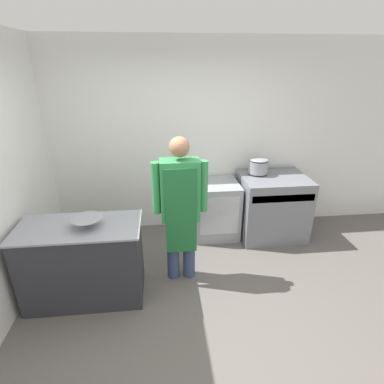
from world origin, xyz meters
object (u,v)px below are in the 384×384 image
Objects in this scene: person_cook at (180,204)px; mixing_bowl at (87,222)px; fridge_unit at (216,209)px; stock_pot at (258,165)px; stove at (271,206)px.

mixing_bowl is (-0.94, -0.23, -0.04)m from person_cook.
person_cook reaches higher than mixing_bowl.
stock_pot is at bearing 3.52° from fridge_unit.
stove is 3.00× the size of mixing_bowl.
person_cook reaches higher than stock_pot.
fridge_unit is (-0.80, 0.10, -0.05)m from stove.
fridge_unit is 1.97m from mixing_bowl.
stove is 1.68m from person_cook.
mixing_bowl is (-1.51, -1.16, 0.51)m from fridge_unit.
person_cook reaches higher than fridge_unit.
stove is at bearing -6.91° from fridge_unit.
stock_pot is (1.17, 0.97, 0.08)m from person_cook.
fridge_unit is 2.95× the size of stock_pot.
stove is 1.15× the size of fridge_unit.
fridge_unit is 0.48× the size of person_cook.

